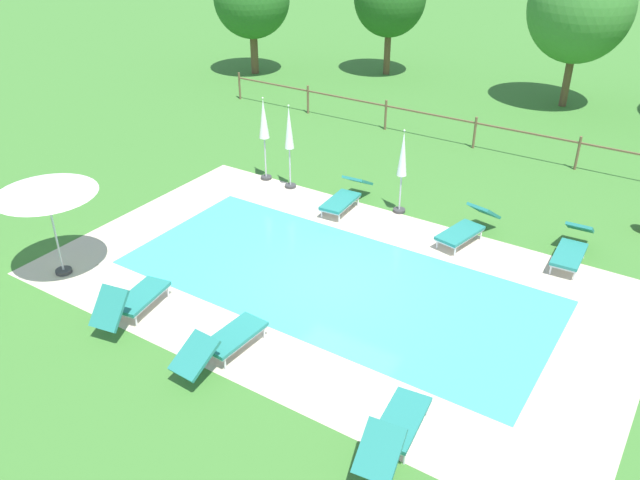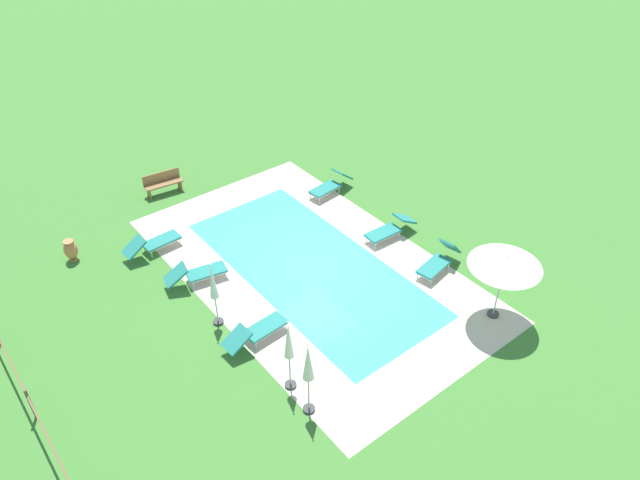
# 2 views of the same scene
# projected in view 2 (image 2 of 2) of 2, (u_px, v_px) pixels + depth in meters

# --- Properties ---
(ground_plane) EXTENTS (160.00, 160.00, 0.00)m
(ground_plane) POSITION_uv_depth(u_px,v_px,m) (311.00, 267.00, 20.20)
(ground_plane) COLOR #3D752D
(pool_deck_paving) EXTENTS (12.65, 7.44, 0.01)m
(pool_deck_paving) POSITION_uv_depth(u_px,v_px,m) (311.00, 267.00, 20.20)
(pool_deck_paving) COLOR beige
(pool_deck_paving) RESTS_ON ground
(swimming_pool_water) EXTENTS (9.44, 4.23, 0.01)m
(swimming_pool_water) POSITION_uv_depth(u_px,v_px,m) (311.00, 267.00, 20.20)
(swimming_pool_water) COLOR #42CCD6
(swimming_pool_water) RESTS_ON ground
(pool_coping_rim) EXTENTS (9.92, 4.71, 0.01)m
(pool_coping_rim) POSITION_uv_depth(u_px,v_px,m) (311.00, 267.00, 20.20)
(pool_coping_rim) COLOR beige
(pool_coping_rim) RESTS_ON ground
(sun_lounger_north_near_steps) EXTENTS (0.99, 2.10, 0.81)m
(sun_lounger_north_near_steps) POSITION_uv_depth(u_px,v_px,m) (198.00, 273.00, 19.41)
(sun_lounger_north_near_steps) COLOR #237A70
(sun_lounger_north_near_steps) RESTS_ON ground
(sun_lounger_north_mid) EXTENTS (0.93, 1.97, 0.96)m
(sun_lounger_north_mid) POSITION_uv_depth(u_px,v_px,m) (439.00, 261.00, 19.88)
(sun_lounger_north_mid) COLOR #237A70
(sun_lounger_north_mid) RESTS_ON ground
(sun_lounger_north_far) EXTENTS (0.74, 2.09, 0.74)m
(sun_lounger_north_far) POSITION_uv_depth(u_px,v_px,m) (257.00, 331.00, 17.33)
(sun_lounger_north_far) COLOR #237A70
(sun_lounger_north_far) RESTS_ON ground
(sun_lounger_north_end) EXTENTS (0.83, 2.05, 0.85)m
(sun_lounger_north_end) POSITION_uv_depth(u_px,v_px,m) (330.00, 185.00, 23.77)
(sun_lounger_north_end) COLOR #237A70
(sun_lounger_north_end) RESTS_ON ground
(sun_lounger_south_near_corner) EXTENTS (0.70, 2.06, 0.78)m
(sun_lounger_south_near_corner) POSITION_uv_depth(u_px,v_px,m) (154.00, 243.00, 20.71)
(sun_lounger_south_near_corner) COLOR #237A70
(sun_lounger_south_near_corner) RESTS_ON ground
(sun_lounger_south_mid) EXTENTS (0.69, 2.08, 0.75)m
(sun_lounger_south_mid) POSITION_uv_depth(u_px,v_px,m) (389.00, 229.00, 21.38)
(sun_lounger_south_mid) COLOR #237A70
(sun_lounger_south_mid) RESTS_ON ground
(patio_umbrella_open_foreground) EXTENTS (2.14, 2.14, 2.33)m
(patio_umbrella_open_foreground) POSITION_uv_depth(u_px,v_px,m) (506.00, 262.00, 17.10)
(patio_umbrella_open_foreground) COLOR #383838
(patio_umbrella_open_foreground) RESTS_ON ground
(patio_umbrella_closed_row_west) EXTENTS (0.32, 0.32, 2.43)m
(patio_umbrella_closed_row_west) POSITION_uv_depth(u_px,v_px,m) (289.00, 345.00, 15.21)
(patio_umbrella_closed_row_west) COLOR #383838
(patio_umbrella_closed_row_west) RESTS_ON ground
(patio_umbrella_closed_row_mid_west) EXTENTS (0.32, 0.32, 2.29)m
(patio_umbrella_closed_row_mid_west) POSITION_uv_depth(u_px,v_px,m) (213.00, 286.00, 17.22)
(patio_umbrella_closed_row_mid_west) COLOR #383838
(patio_umbrella_closed_row_mid_west) RESTS_ON ground
(patio_umbrella_closed_row_east) EXTENTS (0.32, 0.32, 2.46)m
(patio_umbrella_closed_row_east) POSITION_uv_depth(u_px,v_px,m) (308.00, 366.00, 14.53)
(patio_umbrella_closed_row_east) COLOR #383838
(patio_umbrella_closed_row_east) RESTS_ON ground
(wooden_bench_lawn_side) EXTENTS (0.62, 1.54, 0.87)m
(wooden_bench_lawn_side) POSITION_uv_depth(u_px,v_px,m) (163.00, 182.00, 23.73)
(wooden_bench_lawn_side) COLOR olive
(wooden_bench_lawn_side) RESTS_ON ground
(terracotta_urn_near_fence) EXTENTS (0.46, 0.46, 0.80)m
(terracotta_urn_near_fence) POSITION_uv_depth(u_px,v_px,m) (71.00, 250.00, 20.28)
(terracotta_urn_near_fence) COLOR #C67547
(terracotta_urn_near_fence) RESTS_ON ground
(perimeter_fence) EXTENTS (19.55, 0.08, 1.05)m
(perimeter_fence) POSITION_uv_depth(u_px,v_px,m) (29.00, 399.00, 14.95)
(perimeter_fence) COLOR brown
(perimeter_fence) RESTS_ON ground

